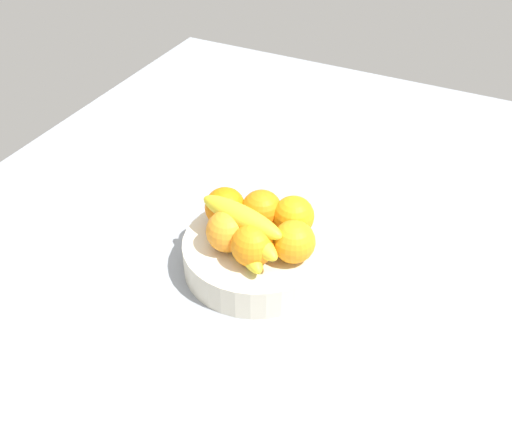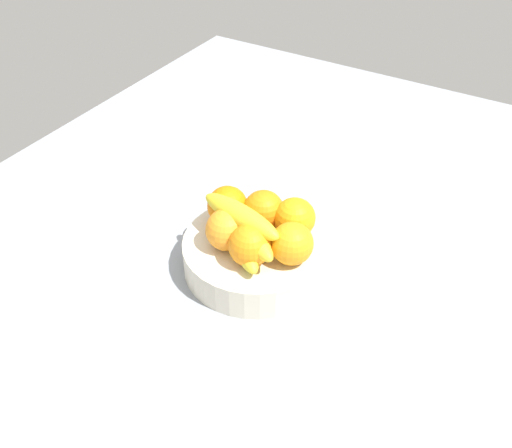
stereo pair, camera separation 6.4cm
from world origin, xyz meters
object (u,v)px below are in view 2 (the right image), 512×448
(orange_front_left, at_px, (263,210))
(orange_top_stack, at_px, (295,218))
(orange_front_right, at_px, (228,206))
(orange_back_right, at_px, (292,244))
(orange_center, at_px, (227,230))
(orange_back_left, at_px, (250,245))
(fruit_bowl, at_px, (256,254))
(banana_bunch, at_px, (243,229))

(orange_front_left, xyz_separation_m, orange_top_stack, (0.01, -0.06, 0.00))
(orange_front_right, distance_m, orange_back_right, 0.15)
(orange_center, bearing_deg, orange_back_right, -77.47)
(orange_center, height_order, orange_back_left, same)
(orange_top_stack, bearing_deg, orange_back_left, 164.11)
(orange_center, height_order, orange_back_right, same)
(orange_back_left, xyz_separation_m, orange_back_right, (0.04, -0.06, 0.00))
(fruit_bowl, distance_m, orange_back_left, 0.08)
(orange_back_left, relative_size, orange_back_right, 1.00)
(orange_front_left, distance_m, orange_back_right, 0.10)
(orange_front_left, bearing_deg, fruit_bowl, -166.14)
(orange_top_stack, bearing_deg, orange_front_right, 104.39)
(orange_top_stack, xyz_separation_m, banana_bunch, (-0.08, 0.06, 0.01))
(orange_front_right, height_order, orange_center, same)
(fruit_bowl, relative_size, orange_back_left, 3.55)
(orange_front_left, bearing_deg, banana_bunch, -179.89)
(fruit_bowl, xyz_separation_m, banana_bunch, (-0.03, 0.01, 0.07))
(orange_back_right, xyz_separation_m, banana_bunch, (-0.02, 0.09, 0.01))
(orange_front_right, relative_size, orange_top_stack, 1.00)
(orange_front_left, height_order, orange_back_left, same)
(orange_front_right, relative_size, banana_bunch, 0.40)
(fruit_bowl, xyz_separation_m, orange_back_left, (-0.05, -0.02, 0.07))
(fruit_bowl, bearing_deg, orange_back_left, -159.78)
(orange_center, bearing_deg, fruit_bowl, -46.05)
(orange_front_right, bearing_deg, orange_top_stack, -75.61)
(banana_bunch, bearing_deg, orange_back_right, -79.55)
(fruit_bowl, bearing_deg, orange_back_right, -97.97)
(orange_front_right, relative_size, orange_back_right, 1.00)
(orange_back_right, relative_size, banana_bunch, 0.40)
(fruit_bowl, relative_size, banana_bunch, 1.41)
(orange_front_right, distance_m, orange_top_stack, 0.12)
(orange_back_left, height_order, orange_top_stack, same)
(orange_front_left, height_order, orange_center, same)
(orange_front_left, relative_size, orange_back_right, 1.00)
(fruit_bowl, xyz_separation_m, orange_top_stack, (0.05, -0.05, 0.07))
(orange_back_left, xyz_separation_m, orange_top_stack, (0.10, -0.03, 0.00))
(orange_front_left, height_order, orange_back_right, same)
(orange_top_stack, bearing_deg, orange_back_right, -155.99)
(fruit_bowl, distance_m, orange_back_right, 0.10)
(fruit_bowl, height_order, orange_top_stack, orange_top_stack)
(orange_front_right, xyz_separation_m, orange_top_stack, (0.03, -0.12, 0.00))
(orange_back_left, bearing_deg, orange_top_stack, -15.89)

